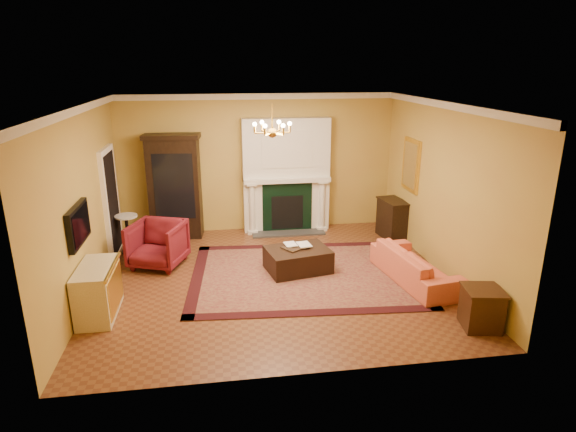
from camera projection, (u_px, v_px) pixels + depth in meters
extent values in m
cube|color=brown|center=(274.00, 279.00, 8.44)|extent=(6.00, 5.50, 0.02)
cube|color=white|center=(272.00, 103.00, 7.52)|extent=(6.00, 5.50, 0.02)
cube|color=gold|center=(258.00, 163.00, 10.58)|extent=(6.00, 0.02, 3.00)
cube|color=gold|center=(302.00, 261.00, 5.38)|extent=(6.00, 0.02, 3.00)
cube|color=gold|center=(83.00, 204.00, 7.56)|extent=(0.02, 5.50, 3.00)
cube|color=gold|center=(444.00, 189.00, 8.41)|extent=(0.02, 5.50, 3.00)
cube|color=silver|center=(286.00, 175.00, 10.58)|extent=(1.90, 0.32, 2.50)
cube|color=silver|center=(287.00, 150.00, 10.24)|extent=(1.10, 0.01, 0.80)
cube|color=black|center=(287.00, 208.00, 10.63)|extent=(1.10, 0.02, 1.10)
cube|color=black|center=(287.00, 212.00, 10.66)|extent=(0.70, 0.02, 0.75)
cube|color=#333333|center=(288.00, 232.00, 10.68)|extent=(1.60, 0.50, 0.04)
cube|color=silver|center=(287.00, 179.00, 10.55)|extent=(1.90, 0.44, 0.10)
cylinder|color=silver|center=(252.00, 208.00, 10.50)|extent=(0.14, 0.14, 1.18)
cylinder|color=silver|center=(322.00, 205.00, 10.72)|extent=(0.14, 0.14, 1.18)
cube|color=silver|center=(257.00, 96.00, 10.10)|extent=(6.00, 0.08, 0.12)
cube|color=silver|center=(74.00, 110.00, 7.12)|extent=(0.08, 5.50, 0.12)
cube|color=silver|center=(449.00, 105.00, 7.96)|extent=(0.08, 5.50, 0.12)
cube|color=white|center=(111.00, 202.00, 9.30)|extent=(0.08, 1.05, 2.10)
cube|color=black|center=(113.00, 203.00, 9.31)|extent=(0.02, 0.85, 1.95)
cube|color=black|center=(78.00, 225.00, 7.04)|extent=(0.08, 0.95, 0.58)
cube|color=black|center=(81.00, 225.00, 7.05)|extent=(0.01, 0.85, 0.48)
cube|color=yellow|center=(411.00, 165.00, 9.67)|extent=(0.05, 0.76, 1.05)
cube|color=white|center=(410.00, 165.00, 9.67)|extent=(0.01, 0.62, 0.90)
cylinder|color=#B98D32|center=(272.00, 117.00, 7.59)|extent=(0.03, 0.03, 0.40)
sphere|color=#B98D32|center=(272.00, 133.00, 7.66)|extent=(0.16, 0.16, 0.16)
sphere|color=#FFE5B2|center=(290.00, 124.00, 7.66)|extent=(0.07, 0.07, 0.07)
sphere|color=#FFE5B2|center=(279.00, 122.00, 7.87)|extent=(0.07, 0.07, 0.07)
sphere|color=#FFE5B2|center=(262.00, 122.00, 7.83)|extent=(0.07, 0.07, 0.07)
sphere|color=#FFE5B2|center=(255.00, 124.00, 7.58)|extent=(0.07, 0.07, 0.07)
sphere|color=#FFE5B2|center=(265.00, 126.00, 7.37)|extent=(0.07, 0.07, 0.07)
sphere|color=#FFE5B2|center=(283.00, 126.00, 7.41)|extent=(0.07, 0.07, 0.07)
cube|color=#4F111A|center=(304.00, 274.00, 8.59)|extent=(4.19, 3.26, 0.02)
cube|color=black|center=(175.00, 189.00, 10.21)|extent=(1.10, 0.57, 2.12)
imported|color=maroon|center=(157.00, 242.00, 8.85)|extent=(1.13, 1.10, 0.92)
cylinder|color=black|center=(130.00, 251.00, 9.59)|extent=(0.30, 0.30, 0.04)
cylinder|color=black|center=(128.00, 234.00, 9.48)|extent=(0.07, 0.07, 0.70)
cylinder|color=silver|center=(126.00, 216.00, 9.37)|extent=(0.43, 0.43, 0.03)
cube|color=beige|center=(98.00, 291.00, 7.12)|extent=(0.49, 1.05, 0.78)
imported|color=#DC6045|center=(416.00, 260.00, 8.25)|extent=(0.84, 2.00, 0.76)
cube|color=#321A0D|center=(481.00, 309.00, 6.81)|extent=(0.57, 0.57, 0.57)
cube|color=black|center=(392.00, 220.00, 10.32)|extent=(0.51, 0.77, 0.81)
cube|color=black|center=(298.00, 259.00, 8.70)|extent=(1.23, 1.00, 0.41)
cube|color=black|center=(295.00, 247.00, 8.68)|extent=(0.52, 0.50, 0.03)
imported|color=gray|center=(285.00, 239.00, 8.67)|extent=(0.20, 0.06, 0.27)
imported|color=gray|center=(298.00, 238.00, 8.66)|extent=(0.23, 0.06, 0.31)
cylinder|color=gray|center=(261.00, 176.00, 10.44)|extent=(0.10, 0.10, 0.08)
cone|color=black|center=(261.00, 167.00, 10.38)|extent=(0.14, 0.14, 0.30)
cylinder|color=gray|center=(320.00, 174.00, 10.62)|extent=(0.11, 0.11, 0.09)
cone|color=black|center=(320.00, 164.00, 10.56)|extent=(0.16, 0.16, 0.33)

